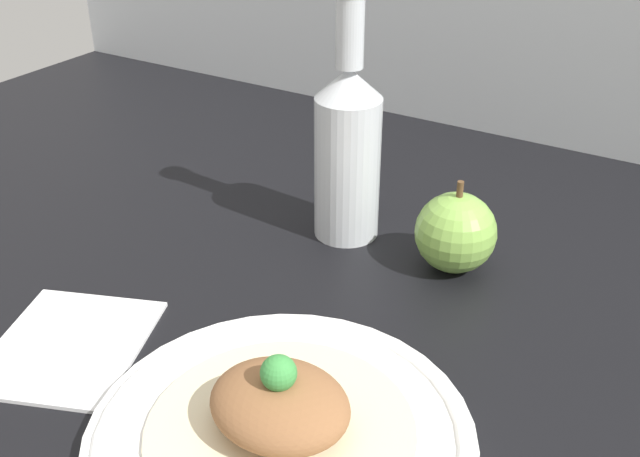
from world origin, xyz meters
TOP-DOWN VIEW (x-y plane):
  - ground_plane at (0.00, 0.00)cm, footprint 180.00×110.00cm
  - plate at (0.72, -16.63)cm, footprint 29.97×29.97cm
  - plated_food at (0.72, -16.63)cm, footprint 20.77×20.77cm
  - cider_bottle at (-11.27, 14.85)cm, footprint 7.33×7.33cm
  - apple at (2.16, 14.20)cm, footprint 8.58×8.58cm
  - napkin at (-22.60, -16.59)cm, footprint 17.90×19.21cm

SIDE VIEW (x-z plane):
  - ground_plane at x=0.00cm, z-range -4.00..0.00cm
  - napkin at x=-22.60cm, z-range 0.00..0.80cm
  - plate at x=0.72cm, z-range 0.06..2.05cm
  - plated_food at x=0.72cm, z-range 0.21..7.29cm
  - apple at x=2.16cm, z-range -0.81..9.40cm
  - cider_bottle at x=-11.27cm, z-range -3.39..25.09cm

